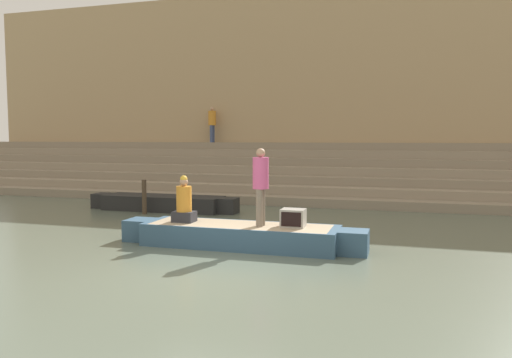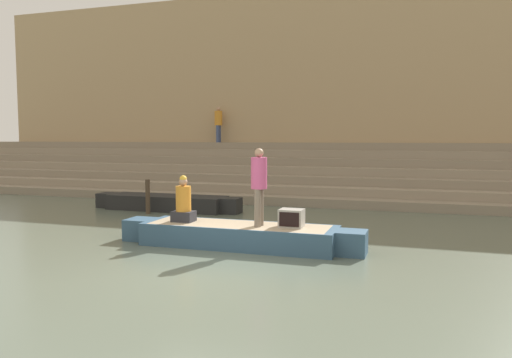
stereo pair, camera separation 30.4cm
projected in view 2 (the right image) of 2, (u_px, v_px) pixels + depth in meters
name	position (u px, v px, depth m)	size (l,w,h in m)	color
ground_plane	(204.00, 272.00, 8.88)	(120.00, 120.00, 0.00)	#566051
ghat_steps	(325.00, 178.00, 20.06)	(36.00, 5.20, 2.15)	gray
back_wall	(336.00, 92.00, 22.08)	(34.20, 1.28, 8.85)	tan
rowboat_main	(239.00, 235.00, 10.91)	(5.50, 1.32, 0.49)	#33516B
person_standing	(259.00, 182.00, 10.60)	(0.34, 0.34, 1.67)	#756656
person_rowing	(183.00, 203.00, 11.23)	(0.48, 0.38, 1.05)	#28282D
tv_set	(291.00, 218.00, 10.56)	(0.50, 0.42, 0.38)	#9E998E
moored_boat_shore	(167.00, 202.00, 16.37)	(5.09, 1.10, 0.49)	black
mooring_post	(148.00, 197.00, 15.57)	(0.14, 0.14, 1.08)	#473828
person_on_steps	(218.00, 122.00, 22.91)	(0.35, 0.35, 1.62)	#3D4C75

